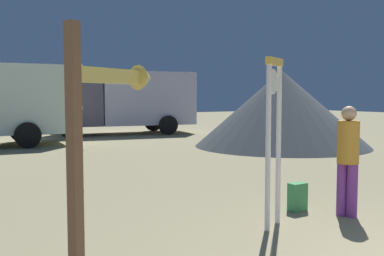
{
  "coord_description": "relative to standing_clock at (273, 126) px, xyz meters",
  "views": [
    {
      "loc": [
        -4.47,
        -1.79,
        1.79
      ],
      "look_at": [
        -0.17,
        5.14,
        1.2
      ],
      "focal_mm": 40.87,
      "sensor_mm": 36.0,
      "label": 1
    }
  ],
  "objects": [
    {
      "name": "standing_clock",
      "position": [
        0.0,
        0.0,
        0.0
      ],
      "size": [
        0.48,
        0.3,
        2.31
      ],
      "color": "white",
      "rests_on": "ground_plane"
    },
    {
      "name": "arrow_sign",
      "position": [
        -2.63,
        -0.61,
        0.17
      ],
      "size": [
        1.09,
        0.66,
        2.42
      ],
      "color": "brown",
      "rests_on": "ground_plane"
    },
    {
      "name": "person_near_clock",
      "position": [
        1.3,
        -0.2,
        -0.47
      ],
      "size": [
        0.32,
        0.32,
        1.65
      ],
      "color": "#793690",
      "rests_on": "ground_plane"
    },
    {
      "name": "backpack",
      "position": [
        0.9,
        0.42,
        -1.18
      ],
      "size": [
        0.28,
        0.21,
        0.44
      ],
      "color": "#409352",
      "rests_on": "ground_plane"
    },
    {
      "name": "box_truck_far",
      "position": [
        4.5,
        14.91,
        0.23
      ],
      "size": [
        6.72,
        3.55,
        2.95
      ],
      "color": "silver",
      "rests_on": "ground_plane"
    },
    {
      "name": "dome_tent",
      "position": [
        6.93,
        7.16,
        -0.04
      ],
      "size": [
        6.21,
        6.21,
        2.71
      ],
      "color": "#3D4347",
      "rests_on": "ground_plane"
    }
  ]
}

